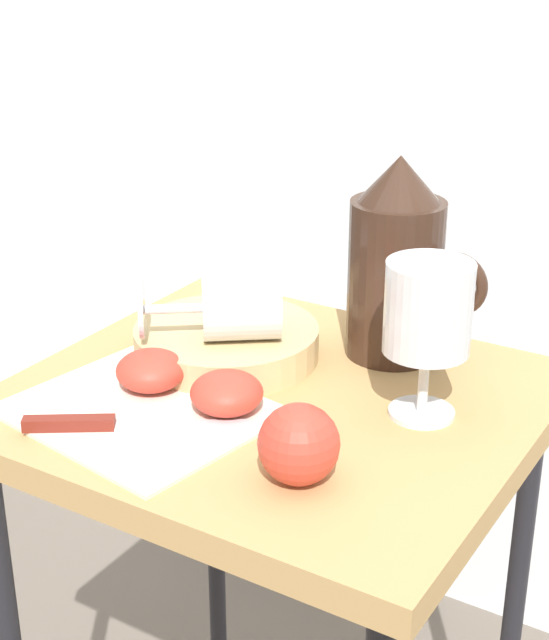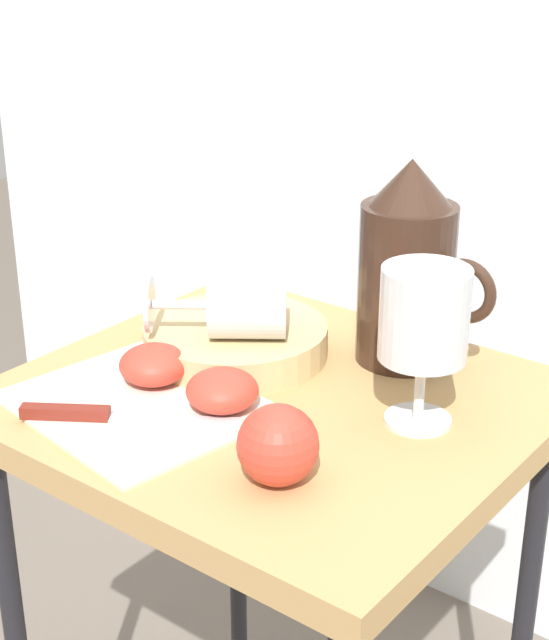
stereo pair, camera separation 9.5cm
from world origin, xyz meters
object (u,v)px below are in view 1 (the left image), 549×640
Objects in this scene: basket_tray at (227,342)px; apple_whole at (299,444)px; pitcher at (396,276)px; table at (274,456)px; apple_half_left at (151,370)px; wine_glass_tipped_near at (236,307)px; apple_half_right at (227,393)px; knife at (103,424)px; wine_glass_upright at (428,316)px.

apple_whole is (0.19, -0.17, 0.02)m from basket_tray.
pitcher is 3.12× the size of apple_whole.
apple_half_left reaches higher than table.
pitcher is 1.42× the size of wine_glass_tipped_near.
wine_glass_tipped_near reaches higher than basket_tray.
wine_glass_tipped_near is at bearing 118.30° from apple_half_right.
basket_tray is 0.19m from pitcher.
apple_half_left is at bearing 98.09° from knife.
wine_glass_upright is 1.00× the size of wine_glass_tipped_near.
pitcher reaches higher than basket_tray.
pitcher is 0.17m from wine_glass_tipped_near.
apple_whole reaches higher than apple_half_left.
basket_tray is 1.09× the size of knife.
apple_half_left reaches higher than basket_tray.
wine_glass_tipped_near is at bearing -178.03° from wine_glass_upright.
knife is at bearing -81.91° from apple_half_left.
basket_tray is at bearing 124.19° from apple_half_right.
apple_whole is at bearing 6.89° from knife.
apple_half_left is at bearing -128.43° from pitcher.
pitcher is at bearing 68.43° from table.
basket_tray is 0.91× the size of pitcher.
apple_half_right is at bearing -109.52° from pitcher.
wine_glass_upright is 0.85× the size of knife.
basket_tray reaches higher than table.
knife is at bearing -117.18° from pitcher.
table is at bearing -24.15° from wine_glass_tipped_near.
pitcher is at bearing 51.57° from apple_half_left.
basket_tray reaches higher than knife.
apple_half_right is (0.07, -0.11, 0.01)m from basket_tray.
table is 3.65× the size of knife.
wine_glass_upright is 0.18m from apple_whole.
wine_glass_upright is 0.32m from knife.
apple_whole is (0.17, -0.16, -0.04)m from wine_glass_tipped_near.
wine_glass_tipped_near is 2.20× the size of apple_whole.
table is 4.31× the size of wine_glass_upright.
apple_whole reaches higher than basket_tray.
wine_glass_tipped_near is 0.19m from knife.
wine_glass_tipped_near is (0.02, -0.02, 0.05)m from basket_tray.
apple_whole is 0.20m from knife.
basket_tray is 0.26m from apple_whole.
apple_half_right reaches higher than table.
apple_half_left is 0.38× the size of knife.
pitcher is 1.42× the size of wine_glass_upright.
wine_glass_upright is at bearing 38.01° from knife.
basket_tray is 2.83× the size of apple_half_left.
basket_tray is 0.13m from apple_half_right.
wine_glass_upright is (0.08, -0.11, 0.01)m from pitcher.
wine_glass_upright is at bearing 1.97° from wine_glass_tipped_near.
apple_whole is at bearing -43.15° from wine_glass_tipped_near.
table is 3.35× the size of basket_tray.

